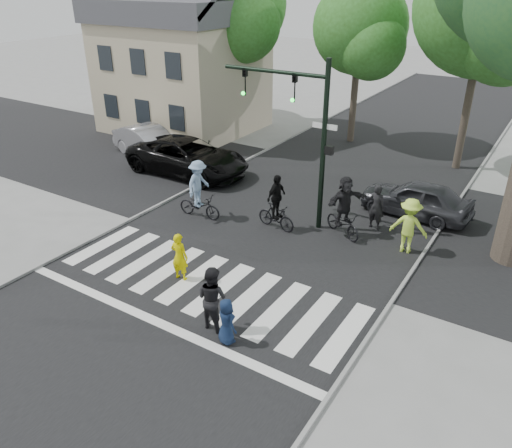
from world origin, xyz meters
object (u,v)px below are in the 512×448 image
Objects in this scene: cyclist_right at (344,210)px; car_suv at (188,157)px; cyclist_left at (199,193)px; cyclist_mid at (276,207)px; traffic_signal at (302,120)px; pedestrian_woman at (179,257)px; car_grey at (416,199)px; pedestrian_adult at (212,298)px; car_silver at (149,142)px; pedestrian_child at (226,321)px.

car_suv is at bearing 167.70° from cyclist_right.
cyclist_mid is (2.95, 0.72, -0.13)m from cyclist_left.
car_suv is at bearing 134.40° from cyclist_left.
cyclist_left is at bearing -154.28° from traffic_signal.
traffic_signal is at bearing 25.72° from cyclist_left.
traffic_signal is 7.63m from car_suv.
pedestrian_woman is 9.53m from car_grey.
pedestrian_woman is 2.59m from pedestrian_adult.
pedestrian_child is at bearing -116.92° from car_silver.
car_silver is (-3.20, 0.84, -0.06)m from car_suv.
cyclist_right is at bearing 16.63° from cyclist_left.
car_grey is (6.91, 4.54, -0.28)m from cyclist_left.
cyclist_mid reaches higher than car_suv.
pedestrian_adult is (-0.68, 0.33, 0.27)m from pedestrian_child.
traffic_signal reaches higher than pedestrian_adult.
pedestrian_adult is at bearing -48.91° from cyclist_left.
car_grey is (3.96, 3.81, -0.15)m from cyclist_mid.
pedestrian_child is at bearing -136.35° from car_suv.
cyclist_left is at bearing -44.55° from pedestrian_adult.
traffic_signal is at bearing 64.10° from cyclist_mid.
cyclist_left is 7.82m from car_silver.
car_silver is at bearing 167.03° from cyclist_right.
car_silver is (-8.75, 8.02, -0.02)m from pedestrian_woman.
cyclist_left is at bearing -166.21° from cyclist_mid.
cyclist_right is at bearing -92.41° from pedestrian_adult.
pedestrian_child is at bearing -46.64° from cyclist_left.
pedestrian_woman is 6.11m from cyclist_right.
car_silver is at bearing 75.14° from car_suv.
car_silver is at bearing -84.78° from car_grey.
traffic_signal is at bearing -104.99° from car_suv.
car_grey is (3.52, 2.90, -3.20)m from traffic_signal.
cyclist_left is at bearing -52.65° from car_grey.
pedestrian_adult is at bearing -117.64° from car_silver.
pedestrian_child is 0.57× the size of cyclist_right.
cyclist_mid is at bearing -71.37° from pedestrian_adult.
pedestrian_adult reaches higher than car_grey.
cyclist_left is (-3.39, -1.63, -2.92)m from traffic_signal.
cyclist_right is (2.26, 0.83, 0.13)m from cyclist_mid.
cyclist_right reaches higher than car_silver.
car_grey is (1.70, 2.98, -0.28)m from cyclist_right.
pedestrian_woman is (-1.19, -5.39, -3.13)m from traffic_signal.
cyclist_right is 0.48× the size of car_silver.
car_grey reaches higher than pedestrian_child.
car_silver is at bearing -49.22° from pedestrian_woman.
pedestrian_child is 0.22× the size of car_suv.
pedestrian_adult is 11.52m from car_suv.
traffic_signal is 1.45× the size of car_grey.
pedestrian_adult reaches higher than pedestrian_child.
car_suv is at bearing 156.81° from cyclist_mid.
cyclist_mid is at bearing -42.03° from car_grey.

